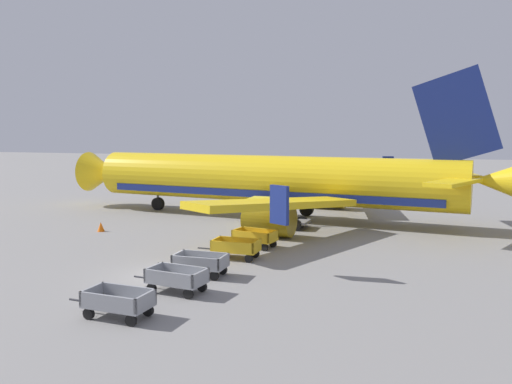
{
  "coord_description": "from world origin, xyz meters",
  "views": [
    {
      "loc": [
        11.63,
        -22.58,
        7.11
      ],
      "look_at": [
        1.32,
        11.71,
        2.8
      ],
      "focal_mm": 36.99,
      "sensor_mm": 36.0,
      "label": 1
    }
  ],
  "objects_px": {
    "baggage_cart_nearest": "(118,302)",
    "service_truck_beside_carts": "(267,212)",
    "airplane": "(280,181)",
    "baggage_cart_third_in_row": "(200,264)",
    "baggage_cart_far_end": "(255,238)",
    "traffic_cone_near_plane": "(219,251)",
    "traffic_cone_mid_apron": "(101,227)",
    "baggage_cart_second_in_row": "(177,279)",
    "baggage_cart_fourth_in_row": "(236,248)"
  },
  "relations": [
    {
      "from": "airplane",
      "to": "baggage_cart_second_in_row",
      "type": "bearing_deg",
      "value": -89.19
    },
    {
      "from": "baggage_cart_third_in_row",
      "to": "service_truck_beside_carts",
      "type": "relative_size",
      "value": 0.8
    },
    {
      "from": "baggage_cart_nearest",
      "to": "baggage_cart_fourth_in_row",
      "type": "xyz_separation_m",
      "value": [
        1.31,
        9.89,
        0.0
      ]
    },
    {
      "from": "airplane",
      "to": "baggage_cart_second_in_row",
      "type": "relative_size",
      "value": 10.4
    },
    {
      "from": "airplane",
      "to": "baggage_cart_far_end",
      "type": "height_order",
      "value": "airplane"
    },
    {
      "from": "baggage_cart_second_in_row",
      "to": "traffic_cone_mid_apron",
      "type": "bearing_deg",
      "value": 134.8
    },
    {
      "from": "baggage_cart_third_in_row",
      "to": "traffic_cone_mid_apron",
      "type": "distance_m",
      "value": 13.77
    },
    {
      "from": "baggage_cart_nearest",
      "to": "baggage_cart_second_in_row",
      "type": "relative_size",
      "value": 0.99
    },
    {
      "from": "baggage_cart_far_end",
      "to": "traffic_cone_mid_apron",
      "type": "distance_m",
      "value": 11.84
    },
    {
      "from": "baggage_cart_second_in_row",
      "to": "baggage_cart_fourth_in_row",
      "type": "bearing_deg",
      "value": 85.26
    },
    {
      "from": "baggage_cart_nearest",
      "to": "baggage_cart_fourth_in_row",
      "type": "height_order",
      "value": "same"
    },
    {
      "from": "airplane",
      "to": "baggage_cart_fourth_in_row",
      "type": "distance_m",
      "value": 13.45
    },
    {
      "from": "baggage_cart_fourth_in_row",
      "to": "service_truck_beside_carts",
      "type": "distance_m",
      "value": 9.75
    },
    {
      "from": "baggage_cart_nearest",
      "to": "service_truck_beside_carts",
      "type": "relative_size",
      "value": 0.81
    },
    {
      "from": "baggage_cart_nearest",
      "to": "baggage_cart_far_end",
      "type": "height_order",
      "value": "same"
    },
    {
      "from": "baggage_cart_third_in_row",
      "to": "traffic_cone_near_plane",
      "type": "distance_m",
      "value": 3.98
    },
    {
      "from": "baggage_cart_second_in_row",
      "to": "baggage_cart_far_end",
      "type": "xyz_separation_m",
      "value": [
        0.73,
        9.36,
        0.0
      ]
    },
    {
      "from": "baggage_cart_far_end",
      "to": "traffic_cone_near_plane",
      "type": "relative_size",
      "value": 6.15
    },
    {
      "from": "airplane",
      "to": "traffic_cone_near_plane",
      "type": "height_order",
      "value": "airplane"
    },
    {
      "from": "airplane",
      "to": "baggage_cart_third_in_row",
      "type": "height_order",
      "value": "airplane"
    },
    {
      "from": "service_truck_beside_carts",
      "to": "traffic_cone_mid_apron",
      "type": "bearing_deg",
      "value": -154.64
    },
    {
      "from": "baggage_cart_third_in_row",
      "to": "baggage_cart_fourth_in_row",
      "type": "relative_size",
      "value": 1.0
    },
    {
      "from": "baggage_cart_second_in_row",
      "to": "service_truck_beside_carts",
      "type": "distance_m",
      "value": 16.12
    },
    {
      "from": "baggage_cart_nearest",
      "to": "baggage_cart_far_end",
      "type": "bearing_deg",
      "value": 83.32
    },
    {
      "from": "baggage_cart_second_in_row",
      "to": "service_truck_beside_carts",
      "type": "relative_size",
      "value": 0.81
    },
    {
      "from": "service_truck_beside_carts",
      "to": "baggage_cart_nearest",
      "type": "bearing_deg",
      "value": -91.24
    },
    {
      "from": "airplane",
      "to": "traffic_cone_mid_apron",
      "type": "height_order",
      "value": "airplane"
    },
    {
      "from": "baggage_cart_nearest",
      "to": "service_truck_beside_carts",
      "type": "distance_m",
      "value": 19.6
    },
    {
      "from": "baggage_cart_nearest",
      "to": "service_truck_beside_carts",
      "type": "height_order",
      "value": "service_truck_beside_carts"
    },
    {
      "from": "baggage_cart_third_in_row",
      "to": "service_truck_beside_carts",
      "type": "height_order",
      "value": "service_truck_beside_carts"
    },
    {
      "from": "airplane",
      "to": "baggage_cart_nearest",
      "type": "height_order",
      "value": "airplane"
    },
    {
      "from": "baggage_cart_second_in_row",
      "to": "baggage_cart_far_end",
      "type": "height_order",
      "value": "same"
    },
    {
      "from": "airplane",
      "to": "service_truck_beside_carts",
      "type": "height_order",
      "value": "airplane"
    },
    {
      "from": "baggage_cart_second_in_row",
      "to": "baggage_cart_far_end",
      "type": "distance_m",
      "value": 9.39
    },
    {
      "from": "baggage_cart_fourth_in_row",
      "to": "service_truck_beside_carts",
      "type": "height_order",
      "value": "service_truck_beside_carts"
    },
    {
      "from": "baggage_cart_third_in_row",
      "to": "baggage_cart_fourth_in_row",
      "type": "height_order",
      "value": "same"
    },
    {
      "from": "baggage_cart_nearest",
      "to": "baggage_cart_third_in_row",
      "type": "relative_size",
      "value": 1.01
    },
    {
      "from": "baggage_cart_fourth_in_row",
      "to": "traffic_cone_mid_apron",
      "type": "bearing_deg",
      "value": 158.02
    },
    {
      "from": "service_truck_beside_carts",
      "to": "traffic_cone_mid_apron",
      "type": "distance_m",
      "value": 11.8
    },
    {
      "from": "baggage_cart_nearest",
      "to": "baggage_cart_fourth_in_row",
      "type": "relative_size",
      "value": 1.01
    },
    {
      "from": "baggage_cart_second_in_row",
      "to": "service_truck_beside_carts",
      "type": "height_order",
      "value": "service_truck_beside_carts"
    },
    {
      "from": "baggage_cart_second_in_row",
      "to": "traffic_cone_mid_apron",
      "type": "height_order",
      "value": "baggage_cart_second_in_row"
    },
    {
      "from": "baggage_cart_second_in_row",
      "to": "traffic_cone_mid_apron",
      "type": "relative_size",
      "value": 5.44
    },
    {
      "from": "baggage_cart_third_in_row",
      "to": "traffic_cone_mid_apron",
      "type": "relative_size",
      "value": 5.36
    },
    {
      "from": "baggage_cart_third_in_row",
      "to": "airplane",
      "type": "bearing_deg",
      "value": 90.84
    },
    {
      "from": "airplane",
      "to": "traffic_cone_near_plane",
      "type": "distance_m",
      "value": 13.24
    },
    {
      "from": "baggage_cart_fourth_in_row",
      "to": "baggage_cart_far_end",
      "type": "relative_size",
      "value": 0.99
    },
    {
      "from": "airplane",
      "to": "baggage_cart_third_in_row",
      "type": "distance_m",
      "value": 17.06
    },
    {
      "from": "airplane",
      "to": "baggage_cart_fourth_in_row",
      "type": "relative_size",
      "value": 10.54
    },
    {
      "from": "baggage_cart_second_in_row",
      "to": "service_truck_beside_carts",
      "type": "xyz_separation_m",
      "value": [
        -0.35,
        16.11,
        0.5
      ]
    }
  ]
}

